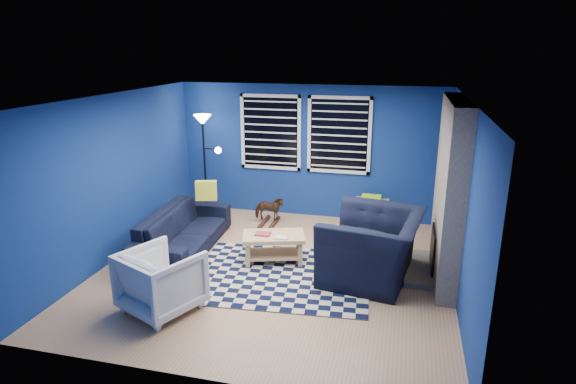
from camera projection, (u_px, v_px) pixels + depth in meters
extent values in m
plane|color=tan|center=(275.00, 270.00, 7.07)|extent=(5.00, 5.00, 0.00)
plane|color=white|center=(273.00, 98.00, 6.35)|extent=(5.00, 5.00, 0.00)
plane|color=navy|center=(310.00, 152.00, 9.03)|extent=(5.00, 0.00, 5.00)
plane|color=navy|center=(115.00, 178.00, 7.28)|extent=(0.00, 5.00, 5.00)
plane|color=navy|center=(463.00, 202.00, 6.14)|extent=(0.00, 5.00, 5.00)
cube|color=gray|center=(449.00, 191.00, 6.63)|extent=(0.26, 2.00, 2.50)
cube|color=black|center=(433.00, 250.00, 6.92)|extent=(0.04, 0.70, 0.60)
cube|color=gray|center=(422.00, 268.00, 7.04)|extent=(0.50, 1.20, 0.08)
cube|color=black|center=(271.00, 132.00, 9.08)|extent=(1.05, 0.02, 1.30)
cube|color=white|center=(270.00, 96.00, 8.88)|extent=(1.17, 0.05, 0.06)
cube|color=white|center=(271.00, 167.00, 9.27)|extent=(1.17, 0.05, 0.06)
cube|color=black|center=(339.00, 135.00, 8.79)|extent=(1.05, 0.02, 1.30)
cube|color=white|center=(340.00, 98.00, 8.58)|extent=(1.17, 0.05, 0.06)
cube|color=white|center=(338.00, 171.00, 8.97)|extent=(1.17, 0.05, 0.06)
cube|color=black|center=(449.00, 157.00, 7.96)|extent=(0.06, 1.00, 0.58)
cube|color=black|center=(446.00, 157.00, 7.97)|extent=(0.01, 0.92, 0.50)
cube|color=black|center=(281.00, 275.00, 6.90)|extent=(2.65, 2.19, 0.02)
imported|color=black|center=(184.00, 230.00, 7.70)|extent=(2.30, 1.01, 0.66)
imported|color=black|center=(372.00, 246.00, 6.74)|extent=(1.62, 1.47, 0.94)
imported|color=gray|center=(161.00, 281.00, 5.92)|extent=(1.12, 1.14, 0.79)
imported|color=#4D2D19|center=(269.00, 209.00, 8.82)|extent=(0.33, 0.57, 0.45)
cube|color=tan|center=(274.00, 236.00, 7.25)|extent=(1.04, 0.78, 0.06)
cube|color=tan|center=(274.00, 254.00, 7.33)|extent=(0.93, 0.67, 0.03)
cube|color=#A22E3E|center=(263.00, 234.00, 7.22)|extent=(0.26, 0.22, 0.03)
cube|color=silver|center=(281.00, 238.00, 7.09)|extent=(0.21, 0.18, 0.03)
cube|color=tan|center=(245.00, 252.00, 7.21)|extent=(0.08, 0.08, 0.37)
cube|color=tan|center=(296.00, 258.00, 7.03)|extent=(0.08, 0.08, 0.37)
cube|color=tan|center=(253.00, 242.00, 7.59)|extent=(0.08, 0.08, 0.37)
cube|color=tan|center=(302.00, 247.00, 7.41)|extent=(0.08, 0.08, 0.37)
cube|color=tan|center=(370.00, 214.00, 8.68)|extent=(0.63, 0.44, 0.51)
cube|color=black|center=(370.00, 214.00, 8.68)|extent=(0.54, 0.39, 0.40)
cube|color=#A6E41A|center=(371.00, 198.00, 8.60)|extent=(0.35, 0.28, 0.09)
cylinder|color=black|center=(207.00, 214.00, 9.42)|extent=(0.24, 0.24, 0.03)
cylinder|color=black|center=(205.00, 169.00, 9.16)|extent=(0.04, 0.04, 1.81)
cone|color=white|center=(202.00, 120.00, 8.89)|extent=(0.33, 0.33, 0.18)
sphere|color=white|center=(218.00, 150.00, 8.93)|extent=(0.12, 0.12, 0.12)
cube|color=yellow|center=(206.00, 191.00, 8.10)|extent=(0.37, 0.20, 0.33)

